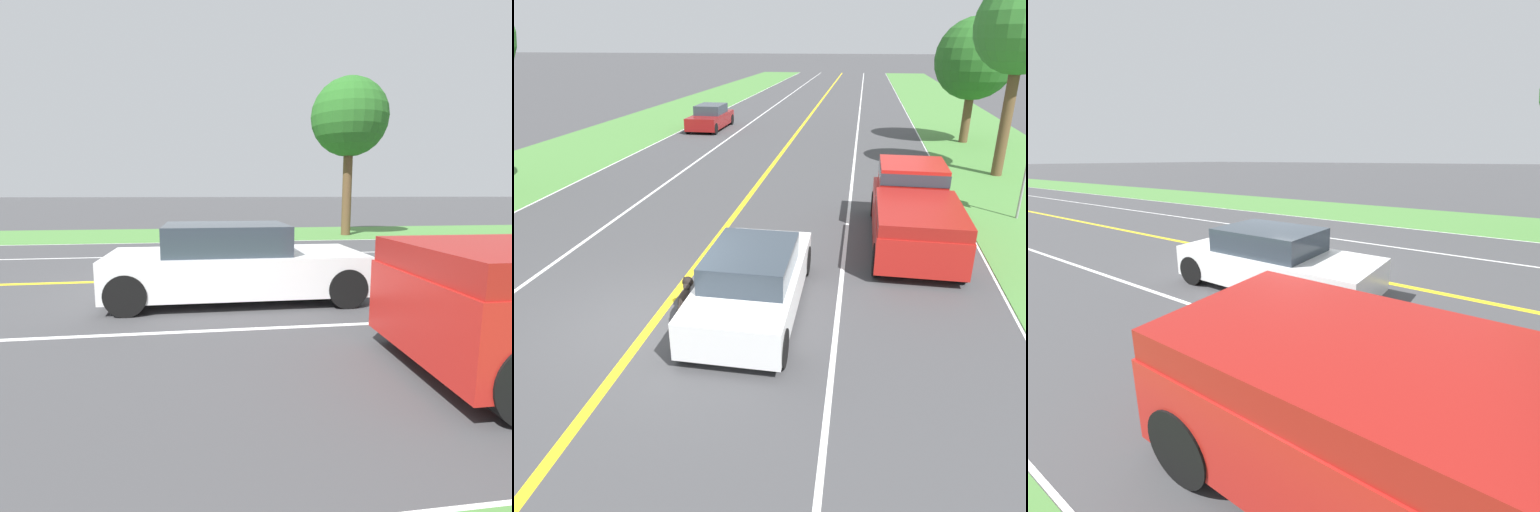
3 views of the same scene
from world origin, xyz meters
The scene contains 9 objects.
ground_plane centered at (0.00, 0.00, 0.00)m, with size 400.00×400.00×0.00m, color #424244.
centre_divider_line centered at (0.00, 0.00, 0.00)m, with size 0.18×160.00×0.01m, color yellow.
lane_edge_line_left centered at (-7.00, 0.00, 0.00)m, with size 0.14×160.00×0.01m, color white.
lane_dash_same_dir centered at (3.50, 0.00, 0.00)m, with size 0.10×160.00×0.01m, color white.
lane_dash_oncoming centered at (-3.50, 0.00, 0.00)m, with size 0.10×160.00×0.01m, color white.
grass_verge_left centered at (-10.00, 0.00, 0.01)m, with size 6.00×160.00×0.03m, color #4C843D.
ego_car centered at (1.80, 0.80, 0.65)m, with size 1.87×4.51×1.39m.
dog centered at (0.57, 0.25, 0.48)m, with size 0.31×1.13×0.77m.
pickup_truck centered at (5.22, 5.32, 0.93)m, with size 2.10×5.39×1.83m.
Camera 3 is at (7.73, 5.08, 2.87)m, focal length 24.00 mm.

